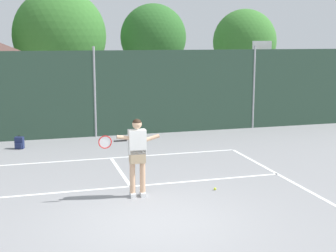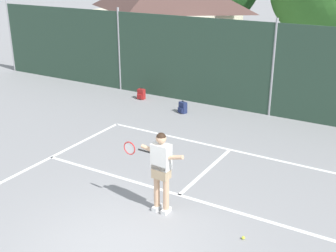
% 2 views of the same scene
% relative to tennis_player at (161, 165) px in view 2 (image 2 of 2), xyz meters
% --- Properties ---
extents(ground_plane, '(120.00, 120.00, 0.00)m').
position_rel_tennis_player_xyz_m(ground_plane, '(0.01, -1.67, -1.11)').
color(ground_plane, gray).
extents(court_markings, '(8.30, 11.10, 0.01)m').
position_rel_tennis_player_xyz_m(court_markings, '(0.01, -1.02, -1.11)').
color(court_markings, white).
rests_on(court_markings, ground).
extents(chainlink_fence, '(26.09, 0.09, 3.38)m').
position_rel_tennis_player_xyz_m(chainlink_fence, '(0.01, 7.33, 0.50)').
color(chainlink_fence, '#284233').
rests_on(chainlink_fence, ground).
extents(clubhouse_building, '(6.66, 4.82, 4.86)m').
position_rel_tennis_player_xyz_m(clubhouse_building, '(-6.78, 11.65, 1.41)').
color(clubhouse_building, beige).
rests_on(clubhouse_building, ground).
extents(tennis_player, '(1.44, 0.27, 1.85)m').
position_rel_tennis_player_xyz_m(tennis_player, '(0.00, 0.00, 0.00)').
color(tennis_player, silver).
rests_on(tennis_player, ground).
extents(tennis_ball, '(0.07, 0.07, 0.07)m').
position_rel_tennis_player_xyz_m(tennis_ball, '(1.94, -0.05, -1.08)').
color(tennis_ball, '#CCE033').
rests_on(tennis_ball, ground).
extents(backpack_red, '(0.28, 0.25, 0.46)m').
position_rel_tennis_player_xyz_m(backpack_red, '(-4.95, 6.59, -0.92)').
color(backpack_red, maroon).
rests_on(backpack_red, ground).
extents(backpack_navy, '(0.33, 0.31, 0.46)m').
position_rel_tennis_player_xyz_m(backpack_navy, '(-2.75, 5.97, -0.92)').
color(backpack_navy, navy).
rests_on(backpack_navy, ground).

